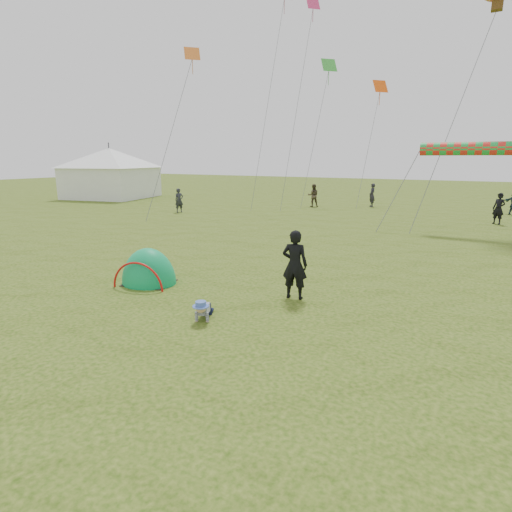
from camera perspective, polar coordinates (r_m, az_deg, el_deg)
The scene contains 14 objects.
ground at distance 9.22m, azimuth -9.19°, elevation -9.88°, with size 140.00×140.00×0.00m, color #1F4008.
crawling_toddler at distance 9.44m, azimuth -7.58°, elevation -7.49°, with size 0.49×0.69×0.53m, color black, non-canonical shape.
popup_tent at distance 12.52m, azimuth -14.99°, elevation -3.76°, with size 1.67×1.38×2.16m, color #069453.
standing_adult at distance 10.61m, azimuth 5.55°, elevation -1.24°, with size 0.68×0.45×1.87m, color black.
event_marquee at distance 41.14m, azimuth -20.04°, elevation 11.30°, with size 7.21×7.21×4.96m, color white, non-canonical shape.
crowd_person_0 at distance 26.72m, azimuth 31.35°, elevation 5.81°, with size 0.65×0.43×1.78m, color black.
crowd_person_6 at distance 28.50m, azimuth -10.92°, elevation 7.80°, with size 0.60×0.40×1.66m, color #27282F.
crowd_person_7 at distance 31.67m, azimuth 8.18°, elevation 8.56°, with size 0.85×0.66×1.74m, color #463A2C.
crowd_person_12 at distance 32.60m, azimuth 16.24°, elevation 8.35°, with size 0.65×0.43×1.79m, color #23222B.
rainbow_tube_kite at distance 22.53m, azimuth 31.23°, elevation 13.01°, with size 0.64×0.64×6.78m, color red.
diamond_kite_0 at distance 28.94m, azimuth -9.12°, elevation 26.67°, with size 0.99×0.99×0.00m, color orange.
diamond_kite_3 at distance 35.88m, azimuth 10.40°, elevation 25.26°, with size 1.21×1.21×0.00m, color green.
diamond_kite_6 at distance 34.79m, azimuth 8.18°, elevation 32.08°, with size 0.96×0.96×0.00m, color #D12A61.
diamond_kite_7 at distance 36.24m, azimuth 17.35°, elevation 22.15°, with size 1.16×1.16×0.00m, color #F75109.
Camera 1 is at (5.37, -6.53, 3.67)m, focal length 28.00 mm.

